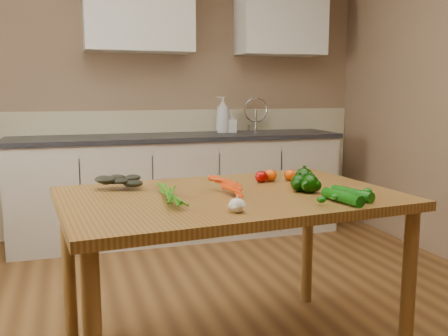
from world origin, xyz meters
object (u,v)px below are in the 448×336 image
pepper_c (311,184)px  tomato_c (290,175)px  soap_bottle_a (223,115)px  garlic_bulb (237,205)px  table (230,213)px  carrot_bunch (212,188)px  pepper_b (304,178)px  soap_bottle_b (232,123)px  tomato_a (261,177)px  soap_bottle_c (232,123)px  tomato_b (270,175)px  pepper_a (299,183)px  zucchini_a (352,194)px  zucchini_b (342,197)px  leafy_greens (122,179)px

pepper_c → tomato_c: size_ratio=1.30×
soap_bottle_a → tomato_c: (-0.24, -1.95, -0.22)m
pepper_c → garlic_bulb: bearing=-150.9°
table → carrot_bunch: bearing=-163.6°
soap_bottle_a → pepper_b: size_ratio=3.38×
soap_bottle_b → tomato_a: size_ratio=2.66×
soap_bottle_c → tomato_a: bearing=-169.3°
tomato_b → pepper_a: bearing=-84.7°
tomato_b → table: bearing=-141.5°
carrot_bunch → pepper_c: size_ratio=3.36×
table → zucchini_a: size_ratio=7.55×
table → zucchini_b: (0.39, -0.32, 0.11)m
pepper_a → zucchini_a: bearing=-58.0°
carrot_bunch → tomato_a: size_ratio=4.26×
table → garlic_bulb: bearing=-108.8°
soap_bottle_a → carrot_bunch: soap_bottle_a is taller
table → pepper_b: pepper_b is taller
carrot_bunch → tomato_b: (0.40, 0.28, -0.01)m
carrot_bunch → soap_bottle_b: bearing=64.3°
table → leafy_greens: (-0.46, 0.24, 0.14)m
tomato_b → tomato_a: bearing=-160.5°
pepper_a → pepper_b: size_ratio=0.81×
carrot_bunch → pepper_b: pepper_b is taller
garlic_bulb → zucchini_a: (0.55, 0.07, -0.00)m
table → zucchini_a: (0.47, -0.27, 0.11)m
zucchini_a → pepper_b: bearing=106.2°
table → tomato_b: 0.40m
soap_bottle_b → pepper_b: 2.18m
soap_bottle_a → garlic_bulb: size_ratio=4.99×
zucchini_b → tomato_c: bearing=88.6°
tomato_a → zucchini_a: bearing=-65.1°
tomato_b → soap_bottle_a: bearing=79.8°
zucchini_b → tomato_a: bearing=105.7°
pepper_a → zucchini_b: 0.28m
soap_bottle_a → soap_bottle_c: bearing=166.7°
leafy_greens → table: bearing=-27.0°
pepper_b → carrot_bunch: bearing=-173.2°
table → soap_bottle_b: bearing=66.3°
carrot_bunch → tomato_a: 0.43m
carrot_bunch → leafy_greens: leafy_greens is taller
pepper_a → tomato_b: pepper_a is taller
carrot_bunch → tomato_c: carrot_bunch is taller
table → pepper_c: size_ratio=19.06×
pepper_b → tomato_a: pepper_b is taller
pepper_c → tomato_b: pepper_c is taller
soap_bottle_a → tomato_a: bearing=29.7°
leafy_greens → tomato_c: bearing=-0.8°
tomato_c → soap_bottle_b: bearing=80.5°
tomato_b → zucchini_b: (0.09, -0.56, -0.01)m
garlic_bulb → zucchini_a: garlic_bulb is taller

